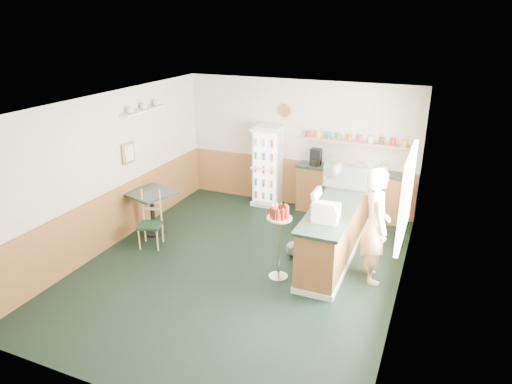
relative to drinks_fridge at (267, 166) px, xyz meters
The scene contains 13 objects.
ground 2.93m from the drinks_fridge, 77.70° to the right, with size 6.00×6.00×0.00m, color black.
room_envelope 2.14m from the drinks_fridge, 79.54° to the right, with size 5.04×6.02×2.72m.
service_counter 2.59m from the drinks_fridge, 40.50° to the right, with size 0.68×3.01×1.01m.
back_counter 1.81m from the drinks_fridge, ahead, with size 2.24×0.42×1.69m.
drinks_fridge is the anchor object (origin of this frame).
display_case 2.24m from the drinks_fridge, 28.00° to the right, with size 0.82×0.43×0.46m.
cash_register 3.19m from the drinks_fridge, 52.28° to the right, with size 0.39×0.41×0.22m, color beige.
shopkeeper 3.48m from the drinks_fridge, 40.51° to the right, with size 0.62×0.44×1.85m, color tan.
condiment_stand 3.08m from the drinks_fridge, 65.08° to the right, with size 0.39×0.39×1.22m.
newspaper_rack 2.39m from the drinks_fridge, 48.07° to the right, with size 0.09×0.48×0.94m.
cafe_table 2.67m from the drinks_fridge, 123.19° to the right, with size 0.95×0.95×0.84m.
cafe_chair 2.88m from the drinks_fridge, 114.41° to the right, with size 0.48×0.49×1.03m.
dog_doorstop 2.52m from the drinks_fridge, 57.82° to the right, with size 0.25×0.32×0.30m.
Camera 1 is at (2.82, -5.99, 3.89)m, focal length 32.00 mm.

